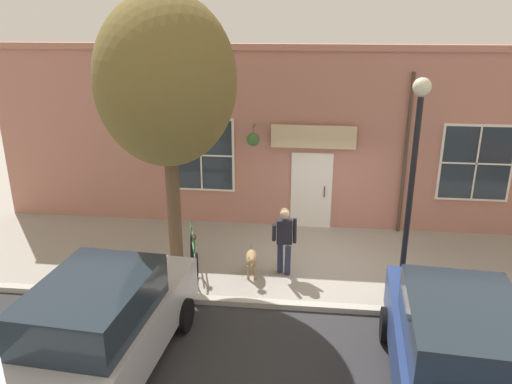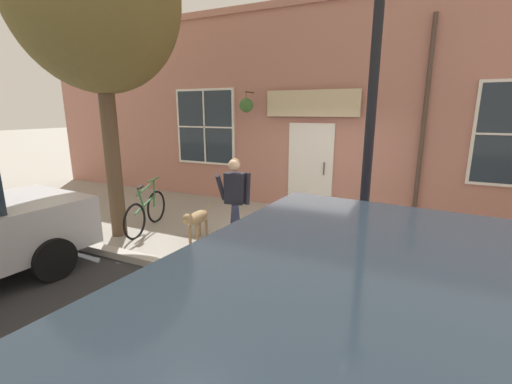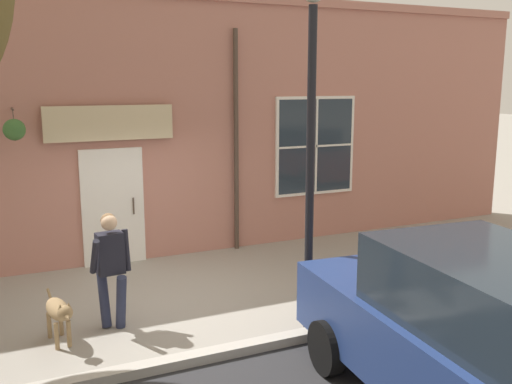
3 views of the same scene
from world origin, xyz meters
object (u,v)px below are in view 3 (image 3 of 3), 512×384
object	(u,v)px
pedestrian_walking	(111,261)
dog_on_leash	(59,311)
street_lamp	(311,104)
parked_car_mid_block	(481,340)

from	to	relation	value
pedestrian_walking	dog_on_leash	bearing A→B (deg)	-72.62
dog_on_leash	pedestrian_walking	bearing A→B (deg)	107.38
pedestrian_walking	street_lamp	bearing A→B (deg)	65.28
pedestrian_walking	street_lamp	size ratio (longest dim) A/B	0.35
pedestrian_walking	dog_on_leash	size ratio (longest dim) A/B	1.50
dog_on_leash	street_lamp	bearing A→B (deg)	74.18
pedestrian_walking	dog_on_leash	distance (m)	0.89
pedestrian_walking	parked_car_mid_block	world-z (taller)	parked_car_mid_block
dog_on_leash	parked_car_mid_block	distance (m)	4.90
parked_car_mid_block	street_lamp	distance (m)	3.36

